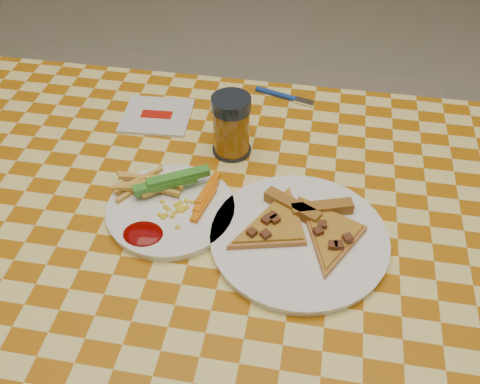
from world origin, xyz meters
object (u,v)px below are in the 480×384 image
object	(u,v)px
table	(231,264)
plate_left	(171,211)
plate_right	(299,239)
drink_glass	(231,126)

from	to	relation	value
table	plate_left	world-z (taller)	plate_left
table	plate_right	xyz separation A→B (m)	(0.11, 0.00, 0.08)
table	drink_glass	size ratio (longest dim) A/B	11.22
plate_left	plate_right	xyz separation A→B (m)	(0.21, -0.03, 0.00)
plate_left	drink_glass	bearing A→B (deg)	68.78
plate_left	plate_right	world-z (taller)	same
table	plate_right	distance (m)	0.13
plate_right	plate_left	bearing A→B (deg)	173.15
table	drink_glass	distance (m)	0.24
plate_left	drink_glass	distance (m)	0.19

